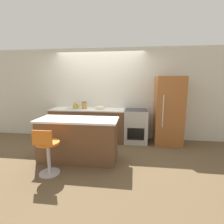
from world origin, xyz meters
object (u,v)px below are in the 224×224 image
at_px(kettle, 76,106).
at_px(mixing_bowl, 100,108).
at_px(refrigerator, 168,111).
at_px(oven_range, 136,126).
at_px(stool_chair, 48,152).

relative_size(kettle, mixing_bowl, 0.77).
distance_m(refrigerator, mixing_bowl, 1.87).
height_order(oven_range, kettle, kettle).
distance_m(oven_range, kettle, 1.80).
height_order(stool_chair, mixing_bowl, mixing_bowl).
distance_m(oven_range, refrigerator, 0.96).
height_order(refrigerator, kettle, refrigerator).
relative_size(oven_range, mixing_bowl, 3.85).
xyz_separation_m(oven_range, stool_chair, (-1.58, -1.96, -0.01)).
relative_size(refrigerator, kettle, 9.93).
height_order(refrigerator, mixing_bowl, refrigerator).
bearing_deg(stool_chair, oven_range, 51.23).
xyz_separation_m(refrigerator, stool_chair, (-2.43, -1.94, -0.46)).
bearing_deg(stool_chair, refrigerator, 38.61).
bearing_deg(mixing_bowl, refrigerator, -1.44).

